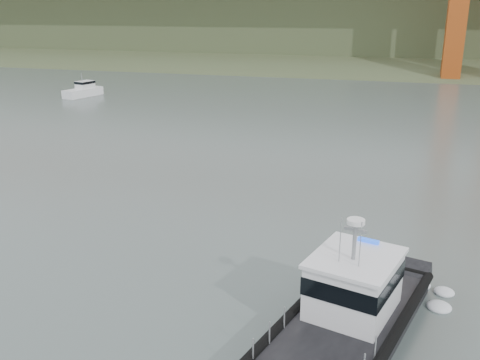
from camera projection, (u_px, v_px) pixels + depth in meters
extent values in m
plane|color=#495754|center=(169.00, 262.00, 26.17)|extent=(400.00, 400.00, 0.00)
cube|color=#354728|center=(350.00, 67.00, 110.01)|extent=(500.00, 44.72, 16.25)
cube|color=#354728|center=(363.00, 31.00, 133.66)|extent=(500.00, 70.00, 18.00)
cube|color=#354728|center=(370.00, 10.00, 154.90)|extent=(500.00, 60.00, 16.00)
cube|color=black|center=(316.00, 319.00, 20.69)|extent=(3.78, 10.10, 1.11)
cube|color=black|center=(379.00, 339.00, 19.45)|extent=(3.78, 10.10, 1.11)
cube|color=black|center=(343.00, 324.00, 19.56)|extent=(5.82, 9.41, 0.23)
cube|color=white|center=(354.00, 285.00, 19.94)|extent=(3.53, 3.92, 2.12)
cube|color=black|center=(354.00, 276.00, 19.82)|extent=(3.60, 3.99, 0.69)
cube|color=white|center=(356.00, 258.00, 19.59)|extent=(3.75, 4.15, 0.15)
cylinder|color=gray|center=(354.00, 242.00, 19.13)|extent=(0.15, 0.15, 1.66)
cylinder|color=white|center=(356.00, 222.00, 18.89)|extent=(0.65, 0.65, 0.17)
cube|color=white|center=(83.00, 93.00, 74.05)|extent=(3.28, 6.21, 1.18)
cube|color=white|center=(85.00, 85.00, 74.15)|extent=(2.08, 2.67, 1.18)
cube|color=black|center=(85.00, 82.00, 74.03)|extent=(2.14, 2.72, 0.35)
cylinder|color=gray|center=(82.00, 78.00, 73.41)|extent=(0.08, 0.08, 1.18)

